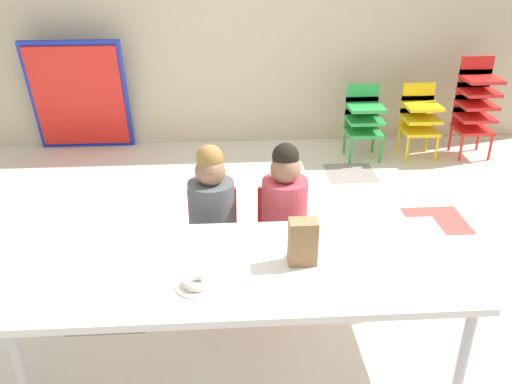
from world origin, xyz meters
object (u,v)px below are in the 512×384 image
at_px(seated_child_middle_seat, 284,204).
at_px(donut_powdered_on_plate, 196,282).
at_px(kid_chair_green_stack, 363,117).
at_px(kid_chair_yellow_stack, 419,116).
at_px(seated_child_near_camera, 212,207).
at_px(donut_powdered_loose, 299,255).
at_px(craft_table, 244,272).
at_px(folded_activity_table, 79,97).
at_px(paper_bag_brown, 303,242).
at_px(kid_chair_red_stack, 475,102).
at_px(paper_plate_near_edge, 196,286).

bearing_deg(seated_child_middle_seat, donut_powdered_on_plate, -121.24).
distance_m(kid_chair_green_stack, kid_chair_yellow_stack, 0.53).
xyz_separation_m(seated_child_middle_seat, kid_chair_yellow_stack, (1.50, 2.00, -0.16)).
distance_m(seated_child_near_camera, seated_child_middle_seat, 0.41).
height_order(donut_powdered_on_plate, donut_powdered_loose, donut_powdered_on_plate).
relative_size(craft_table, folded_activity_table, 1.91).
distance_m(paper_bag_brown, donut_powdered_loose, 0.10).
bearing_deg(donut_powdered_on_plate, seated_child_middle_seat, 58.76).
bearing_deg(donut_powdered_on_plate, donut_powdered_loose, 22.85).
xyz_separation_m(craft_table, folded_activity_table, (-1.42, 2.97, 0.01)).
distance_m(folded_activity_table, paper_bag_brown, 3.41).
height_order(seated_child_near_camera, kid_chair_red_stack, seated_child_near_camera).
relative_size(kid_chair_green_stack, paper_plate_near_edge, 3.78).
xyz_separation_m(paper_bag_brown, donut_powdered_on_plate, (-0.49, -0.16, -0.08)).
height_order(seated_child_middle_seat, kid_chair_yellow_stack, seated_child_middle_seat).
bearing_deg(folded_activity_table, paper_bag_brown, -60.29).
bearing_deg(craft_table, paper_plate_near_edge, -143.71).
xyz_separation_m(seated_child_middle_seat, kid_chair_red_stack, (2.01, 2.00, -0.04)).
bearing_deg(folded_activity_table, seated_child_middle_seat, -54.36).
relative_size(kid_chair_yellow_stack, paper_bag_brown, 3.09).
distance_m(seated_child_middle_seat, donut_powdered_loose, 0.58).
xyz_separation_m(folded_activity_table, paper_bag_brown, (1.69, -2.96, 0.14)).
bearing_deg(kid_chair_green_stack, craft_table, -115.05).
relative_size(craft_table, paper_plate_near_edge, 11.50).
bearing_deg(donut_powdered_loose, kid_chair_red_stack, 52.14).
height_order(folded_activity_table, donut_powdered_loose, folded_activity_table).
distance_m(craft_table, seated_child_near_camera, 0.64).
relative_size(kid_chair_red_stack, donut_powdered_on_plate, 7.59).
distance_m(seated_child_near_camera, folded_activity_table, 2.66).
xyz_separation_m(kid_chair_green_stack, kid_chair_red_stack, (1.04, 0.00, 0.12)).
height_order(seated_child_near_camera, paper_bag_brown, seated_child_near_camera).
relative_size(kid_chair_red_stack, paper_plate_near_edge, 5.11).
bearing_deg(seated_child_middle_seat, kid_chair_yellow_stack, 53.20).
bearing_deg(folded_activity_table, kid_chair_green_stack, -7.29).
distance_m(seated_child_middle_seat, kid_chair_green_stack, 2.23).
height_order(seated_child_near_camera, paper_plate_near_edge, seated_child_near_camera).
bearing_deg(paper_bag_brown, kid_chair_green_stack, 69.94).
xyz_separation_m(seated_child_middle_seat, paper_plate_near_edge, (-0.47, -0.78, 0.02)).
relative_size(seated_child_near_camera, donut_powdered_on_plate, 7.57).
bearing_deg(donut_powdered_loose, kid_chair_green_stack, 69.52).
bearing_deg(kid_chair_yellow_stack, seated_child_middle_seat, -126.80).
distance_m(seated_child_middle_seat, paper_plate_near_edge, 0.91).
distance_m(seated_child_middle_seat, paper_bag_brown, 0.63).
height_order(seated_child_near_camera, folded_activity_table, folded_activity_table).
relative_size(folded_activity_table, paper_bag_brown, 4.94).
bearing_deg(kid_chair_yellow_stack, donut_powdered_loose, -120.04).
relative_size(craft_table, donut_powdered_on_plate, 17.09).
distance_m(craft_table, donut_powdered_loose, 0.27).
height_order(kid_chair_green_stack, kid_chair_yellow_stack, same).
relative_size(kid_chair_yellow_stack, kid_chair_red_stack, 0.74).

